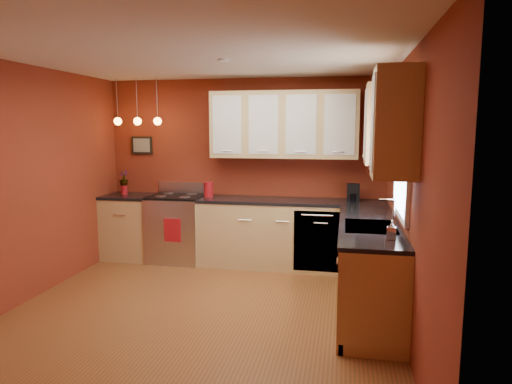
% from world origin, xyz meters
% --- Properties ---
extents(floor, '(4.20, 4.20, 0.00)m').
position_xyz_m(floor, '(0.00, 0.00, 0.00)').
color(floor, brown).
rests_on(floor, ground).
extents(ceiling, '(4.00, 4.20, 0.02)m').
position_xyz_m(ceiling, '(0.00, 0.00, 2.60)').
color(ceiling, beige).
rests_on(ceiling, wall_back).
extents(wall_back, '(4.00, 0.02, 2.60)m').
position_xyz_m(wall_back, '(0.00, 2.10, 1.30)').
color(wall_back, maroon).
rests_on(wall_back, floor).
extents(wall_front, '(4.00, 0.02, 2.60)m').
position_xyz_m(wall_front, '(0.00, -2.10, 1.30)').
color(wall_front, maroon).
rests_on(wall_front, floor).
extents(wall_left, '(0.02, 4.20, 2.60)m').
position_xyz_m(wall_left, '(-2.00, 0.00, 1.30)').
color(wall_left, maroon).
rests_on(wall_left, floor).
extents(wall_right, '(0.02, 4.20, 2.60)m').
position_xyz_m(wall_right, '(2.00, 0.00, 1.30)').
color(wall_right, maroon).
rests_on(wall_right, floor).
extents(base_cabinets_back_left, '(0.70, 0.60, 0.90)m').
position_xyz_m(base_cabinets_back_left, '(-1.65, 1.80, 0.45)').
color(base_cabinets_back_left, tan).
rests_on(base_cabinets_back_left, floor).
extents(base_cabinets_back_right, '(2.54, 0.60, 0.90)m').
position_xyz_m(base_cabinets_back_right, '(0.73, 1.80, 0.45)').
color(base_cabinets_back_right, tan).
rests_on(base_cabinets_back_right, floor).
extents(base_cabinets_right, '(0.60, 2.10, 0.90)m').
position_xyz_m(base_cabinets_right, '(1.70, 0.45, 0.45)').
color(base_cabinets_right, tan).
rests_on(base_cabinets_right, floor).
extents(counter_back_left, '(0.70, 0.62, 0.04)m').
position_xyz_m(counter_back_left, '(-1.65, 1.80, 0.92)').
color(counter_back_left, black).
rests_on(counter_back_left, base_cabinets_back_left).
extents(counter_back_right, '(2.54, 0.62, 0.04)m').
position_xyz_m(counter_back_right, '(0.73, 1.80, 0.92)').
color(counter_back_right, black).
rests_on(counter_back_right, base_cabinets_back_right).
extents(counter_right, '(0.62, 2.10, 0.04)m').
position_xyz_m(counter_right, '(1.70, 0.45, 0.92)').
color(counter_right, black).
rests_on(counter_right, base_cabinets_right).
extents(gas_range, '(0.76, 0.64, 1.11)m').
position_xyz_m(gas_range, '(-0.92, 1.80, 0.48)').
color(gas_range, '#B9B8BD').
rests_on(gas_range, floor).
extents(dishwasher_front, '(0.60, 0.02, 0.80)m').
position_xyz_m(dishwasher_front, '(1.10, 1.51, 0.45)').
color(dishwasher_front, '#B9B8BD').
rests_on(dishwasher_front, base_cabinets_back_right).
extents(sink, '(0.50, 0.70, 0.33)m').
position_xyz_m(sink, '(1.70, 0.30, 0.92)').
color(sink, gray).
rests_on(sink, counter_right).
extents(window, '(0.06, 1.02, 1.22)m').
position_xyz_m(window, '(1.97, 0.30, 1.69)').
color(window, white).
rests_on(window, wall_right).
extents(upper_cabinets_back, '(2.00, 0.35, 0.90)m').
position_xyz_m(upper_cabinets_back, '(0.60, 1.93, 1.95)').
color(upper_cabinets_back, tan).
rests_on(upper_cabinets_back, wall_back).
extents(upper_cabinets_right, '(0.35, 1.95, 0.90)m').
position_xyz_m(upper_cabinets_right, '(1.82, 0.32, 1.95)').
color(upper_cabinets_right, tan).
rests_on(upper_cabinets_right, wall_right).
extents(wall_picture, '(0.32, 0.03, 0.26)m').
position_xyz_m(wall_picture, '(-1.55, 2.08, 1.65)').
color(wall_picture, black).
rests_on(wall_picture, wall_back).
extents(pendant_lights, '(0.71, 0.11, 0.66)m').
position_xyz_m(pendant_lights, '(-1.45, 1.75, 2.01)').
color(pendant_lights, gray).
rests_on(pendant_lights, ceiling).
extents(red_canister, '(0.14, 0.14, 0.21)m').
position_xyz_m(red_canister, '(-0.45, 1.83, 1.05)').
color(red_canister, maroon).
rests_on(red_canister, counter_back_right).
extents(red_vase, '(0.09, 0.09, 0.14)m').
position_xyz_m(red_vase, '(-1.73, 1.82, 1.01)').
color(red_vase, maroon).
rests_on(red_vase, counter_back_left).
extents(flowers, '(0.13, 0.13, 0.22)m').
position_xyz_m(flowers, '(-1.73, 1.82, 1.17)').
color(flowers, maroon).
rests_on(flowers, red_vase).
extents(coffee_maker, '(0.17, 0.17, 0.23)m').
position_xyz_m(coffee_maker, '(1.55, 1.86, 1.05)').
color(coffee_maker, black).
rests_on(coffee_maker, counter_back_right).
extents(soap_pump, '(0.09, 0.09, 0.17)m').
position_xyz_m(soap_pump, '(1.85, -0.22, 1.03)').
color(soap_pump, white).
rests_on(soap_pump, counter_right).
extents(dish_towel, '(0.24, 0.02, 0.32)m').
position_xyz_m(dish_towel, '(-0.86, 1.47, 0.52)').
color(dish_towel, maroon).
rests_on(dish_towel, gas_range).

